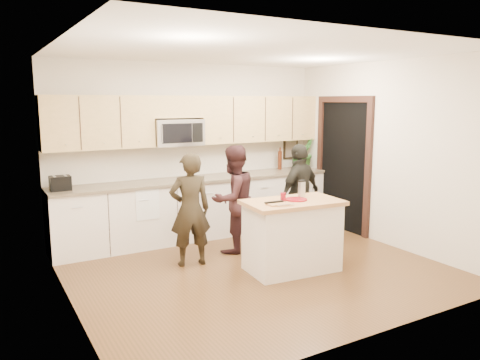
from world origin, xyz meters
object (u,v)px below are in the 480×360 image
woman_left (190,210)px  toaster (60,183)px  island (292,235)px  woman_center (233,199)px  woman_right (300,195)px

woman_left → toaster: bearing=-28.1°
island → woman_left: 1.34m
woman_center → toaster: bearing=-37.5°
toaster → woman_right: woman_right is taller
woman_center → woman_left: bearing=0.7°
woman_left → woman_right: bearing=-168.7°
toaster → woman_right: size_ratio=0.18×
island → woman_center: bearing=109.9°
island → woman_left: (-1.03, 0.82, 0.28)m
toaster → woman_left: woman_left is taller
island → woman_left: bearing=146.4°
island → woman_right: woman_right is taller
toaster → woman_center: size_ratio=0.17×
woman_left → woman_center: (0.75, 0.21, 0.02)m
woman_left → woman_right: woman_right is taller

